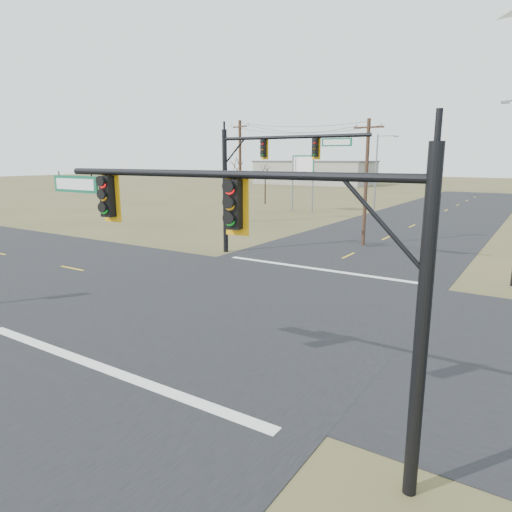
{
  "coord_description": "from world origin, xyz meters",
  "views": [
    {
      "loc": [
        10.67,
        -15.66,
        6.16
      ],
      "look_at": [
        -0.07,
        1.0,
        1.95
      ],
      "focal_mm": 32.0,
      "sensor_mm": 36.0,
      "label": 1
    }
  ],
  "objects_px": {
    "bare_tree_b": "(265,170)",
    "utility_pole_far": "(240,171)",
    "utility_pole_near": "(366,181)",
    "bare_tree_a": "(237,167)",
    "streetlight_c": "(378,168)",
    "mast_arm_near": "(237,229)",
    "mast_arm_far": "(261,166)",
    "highway_sign": "(303,172)"
  },
  "relations": [
    {
      "from": "highway_sign",
      "to": "streetlight_c",
      "type": "xyz_separation_m",
      "value": [
        6.97,
        6.1,
        0.45
      ]
    },
    {
      "from": "mast_arm_near",
      "to": "streetlight_c",
      "type": "relative_size",
      "value": 1.14
    },
    {
      "from": "highway_sign",
      "to": "mast_arm_far",
      "type": "bearing_deg",
      "value": -51.36
    },
    {
      "from": "utility_pole_far",
      "to": "bare_tree_a",
      "type": "relative_size",
      "value": 1.46
    },
    {
      "from": "mast_arm_far",
      "to": "bare_tree_a",
      "type": "distance_m",
      "value": 24.14
    },
    {
      "from": "highway_sign",
      "to": "bare_tree_a",
      "type": "xyz_separation_m",
      "value": [
        -5.57,
        -5.55,
        0.67
      ]
    },
    {
      "from": "utility_pole_near",
      "to": "bare_tree_a",
      "type": "distance_m",
      "value": 22.45
    },
    {
      "from": "utility_pole_near",
      "to": "bare_tree_b",
      "type": "xyz_separation_m",
      "value": [
        -22.6,
        22.94,
        0.0
      ]
    },
    {
      "from": "streetlight_c",
      "to": "utility_pole_far",
      "type": "bearing_deg",
      "value": -94.78
    },
    {
      "from": "utility_pole_far",
      "to": "streetlight_c",
      "type": "bearing_deg",
      "value": 66.75
    },
    {
      "from": "mast_arm_far",
      "to": "utility_pole_far",
      "type": "distance_m",
      "value": 16.22
    },
    {
      "from": "bare_tree_b",
      "to": "utility_pole_far",
      "type": "bearing_deg",
      "value": -65.46
    },
    {
      "from": "mast_arm_near",
      "to": "highway_sign",
      "type": "xyz_separation_m",
      "value": [
        -19.38,
        40.96,
        -0.07
      ]
    },
    {
      "from": "mast_arm_near",
      "to": "bare_tree_a",
      "type": "bearing_deg",
      "value": 119.35
    },
    {
      "from": "utility_pole_far",
      "to": "mast_arm_far",
      "type": "bearing_deg",
      "value": -50.68
    },
    {
      "from": "bare_tree_a",
      "to": "utility_pole_near",
      "type": "bearing_deg",
      "value": -30.68
    },
    {
      "from": "mast_arm_far",
      "to": "streetlight_c",
      "type": "distance_m",
      "value": 30.61
    },
    {
      "from": "mast_arm_far",
      "to": "bare_tree_b",
      "type": "xyz_separation_m",
      "value": [
        -18.39,
        30.33,
        -1.08
      ]
    },
    {
      "from": "mast_arm_near",
      "to": "utility_pole_near",
      "type": "xyz_separation_m",
      "value": [
        -5.65,
        23.96,
        -0.05
      ]
    },
    {
      "from": "highway_sign",
      "to": "bare_tree_b",
      "type": "relative_size",
      "value": 1.14
    },
    {
      "from": "mast_arm_near",
      "to": "utility_pole_near",
      "type": "distance_m",
      "value": 24.61
    },
    {
      "from": "mast_arm_far",
      "to": "utility_pole_far",
      "type": "relative_size",
      "value": 1.01
    },
    {
      "from": "utility_pole_far",
      "to": "highway_sign",
      "type": "bearing_deg",
      "value": 86.39
    },
    {
      "from": "bare_tree_b",
      "to": "mast_arm_near",
      "type": "bearing_deg",
      "value": -58.93
    },
    {
      "from": "utility_pole_far",
      "to": "highway_sign",
      "type": "distance_m",
      "value": 11.89
    },
    {
      "from": "mast_arm_near",
      "to": "bare_tree_a",
      "type": "height_order",
      "value": "bare_tree_a"
    },
    {
      "from": "utility_pole_far",
      "to": "bare_tree_b",
      "type": "xyz_separation_m",
      "value": [
        -8.12,
        17.8,
        -0.41
      ]
    },
    {
      "from": "mast_arm_near",
      "to": "mast_arm_far",
      "type": "height_order",
      "value": "mast_arm_far"
    },
    {
      "from": "mast_arm_far",
      "to": "streetlight_c",
      "type": "relative_size",
      "value": 1.09
    },
    {
      "from": "mast_arm_far",
      "to": "bare_tree_a",
      "type": "bearing_deg",
      "value": 135.01
    },
    {
      "from": "highway_sign",
      "to": "bare_tree_b",
      "type": "bearing_deg",
      "value": 163.52
    },
    {
      "from": "mast_arm_far",
      "to": "utility_pole_far",
      "type": "bearing_deg",
      "value": 135.64
    },
    {
      "from": "utility_pole_far",
      "to": "bare_tree_b",
      "type": "relative_size",
      "value": 1.68
    },
    {
      "from": "utility_pole_far",
      "to": "highway_sign",
      "type": "relative_size",
      "value": 1.48
    },
    {
      "from": "utility_pole_near",
      "to": "streetlight_c",
      "type": "distance_m",
      "value": 24.07
    },
    {
      "from": "mast_arm_near",
      "to": "bare_tree_a",
      "type": "xyz_separation_m",
      "value": [
        -24.95,
        35.41,
        0.6
      ]
    },
    {
      "from": "mast_arm_near",
      "to": "mast_arm_far",
      "type": "distance_m",
      "value": 19.31
    },
    {
      "from": "mast_arm_far",
      "to": "utility_pole_near",
      "type": "relative_size",
      "value": 1.11
    },
    {
      "from": "streetlight_c",
      "to": "bare_tree_b",
      "type": "bearing_deg",
      "value": -160.95
    },
    {
      "from": "utility_pole_far",
      "to": "bare_tree_b",
      "type": "distance_m",
      "value": 19.57
    },
    {
      "from": "streetlight_c",
      "to": "bare_tree_b",
      "type": "distance_m",
      "value": 15.84
    },
    {
      "from": "utility_pole_far",
      "to": "highway_sign",
      "type": "xyz_separation_m",
      "value": [
        0.75,
        11.86,
        -0.44
      ]
    }
  ]
}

